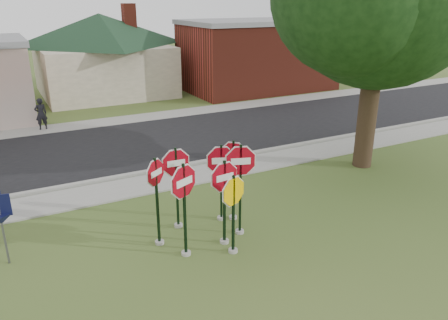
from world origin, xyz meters
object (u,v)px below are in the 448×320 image
stop_sign_yellow (233,205)px  pedestrian (41,114)px  stop_sign_left (184,196)px  stop_sign_center (224,191)px

stop_sign_yellow → pedestrian: bearing=102.0°
stop_sign_yellow → stop_sign_left: (-1.11, 0.44, 0.29)m
stop_sign_center → stop_sign_left: (-1.13, -0.07, 0.12)m
stop_sign_center → pedestrian: 13.80m
stop_sign_left → pedestrian: 13.68m
stop_sign_center → stop_sign_left: bearing=-176.7°
pedestrian → stop_sign_yellow: bearing=95.2°
stop_sign_yellow → stop_sign_left: stop_sign_left is taller
stop_sign_left → pedestrian: bearing=97.9°
stop_sign_left → pedestrian: stop_sign_left is taller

